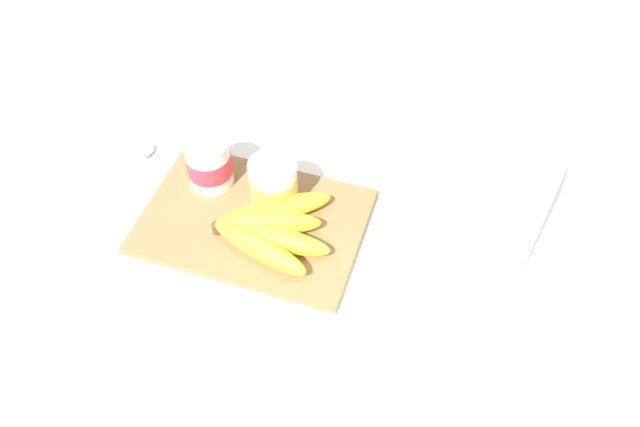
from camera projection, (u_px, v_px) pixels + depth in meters
name	position (u px, v px, depth m)	size (l,w,h in m)	color
ground_plane	(254.00, 224.00, 0.97)	(2.40, 2.40, 0.00)	silver
cutting_board	(253.00, 221.00, 0.96)	(0.33, 0.23, 0.02)	olive
cereal_box	(472.00, 194.00, 0.83)	(0.19, 0.06, 0.27)	white
yogurt_cup_front	(209.00, 162.00, 0.97)	(0.07, 0.07, 0.08)	white
yogurt_cup_back	(274.00, 184.00, 0.95)	(0.07, 0.07, 0.08)	white
banana_bunch	(269.00, 229.00, 0.92)	(0.19, 0.18, 0.04)	yellow
spoon	(139.00, 162.00, 1.05)	(0.02, 0.13, 0.01)	silver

